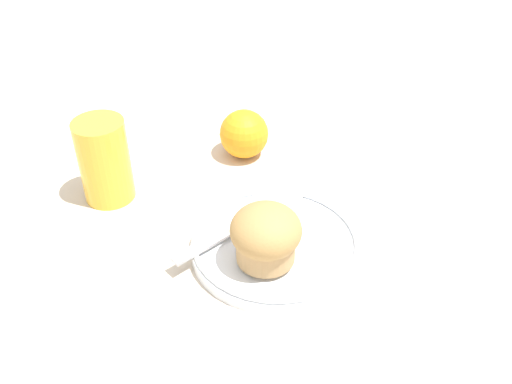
# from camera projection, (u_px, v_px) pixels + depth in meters

# --- Properties ---
(ground_plane) EXTENTS (3.00, 3.00, 0.00)m
(ground_plane) POSITION_uv_depth(u_px,v_px,m) (259.00, 255.00, 0.66)
(ground_plane) COLOR beige
(plate) EXTENTS (0.20, 0.20, 0.02)m
(plate) POSITION_uv_depth(u_px,v_px,m) (275.00, 244.00, 0.66)
(plate) COLOR white
(plate) RESTS_ON ground_plane
(muffin) EXTENTS (0.08, 0.08, 0.07)m
(muffin) POSITION_uv_depth(u_px,v_px,m) (266.00, 235.00, 0.61)
(muffin) COLOR tan
(muffin) RESTS_ON plate
(cream_ramekin) EXTENTS (0.06, 0.06, 0.02)m
(cream_ramekin) POSITION_uv_depth(u_px,v_px,m) (278.00, 205.00, 0.68)
(cream_ramekin) COLOR silver
(cream_ramekin) RESTS_ON plate
(berry_pair) EXTENTS (0.03, 0.02, 0.02)m
(berry_pair) POSITION_uv_depth(u_px,v_px,m) (261.00, 216.00, 0.67)
(berry_pair) COLOR maroon
(berry_pair) RESTS_ON plate
(butter_knife) EXTENTS (0.20, 0.04, 0.00)m
(butter_knife) POSITION_uv_depth(u_px,v_px,m) (243.00, 223.00, 0.67)
(butter_knife) COLOR #B7B7BC
(butter_knife) RESTS_ON plate
(orange_fruit) EXTENTS (0.07, 0.07, 0.07)m
(orange_fruit) POSITION_uv_depth(u_px,v_px,m) (244.00, 134.00, 0.81)
(orange_fruit) COLOR orange
(orange_fruit) RESTS_ON ground_plane
(juice_glass) EXTENTS (0.06, 0.06, 0.11)m
(juice_glass) POSITION_uv_depth(u_px,v_px,m) (104.00, 161.00, 0.72)
(juice_glass) COLOR gold
(juice_glass) RESTS_ON ground_plane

